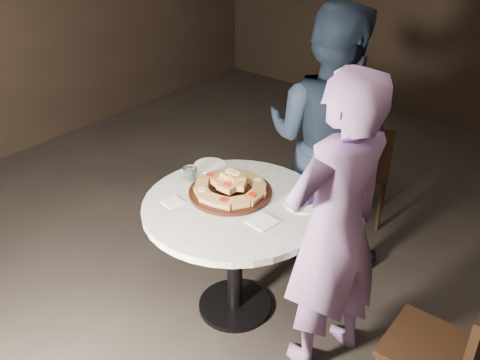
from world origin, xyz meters
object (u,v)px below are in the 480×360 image
(chair_far, at_px, (363,164))
(diner_navy, at_px, (327,139))
(serving_board, at_px, (230,192))
(chair_right, at_px, (450,346))
(water_glass, at_px, (190,174))
(diner_teal, at_px, (334,231))
(focaccia_pile, at_px, (231,185))
(table, at_px, (234,224))

(chair_far, xyz_separation_m, diner_navy, (-0.03, -0.51, 0.39))
(serving_board, distance_m, diner_navy, 0.81)
(chair_far, xyz_separation_m, chair_right, (1.17, -1.32, -0.01))
(chair_right, bearing_deg, serving_board, -92.49)
(water_glass, xyz_separation_m, diner_teal, (0.99, 0.01, 0.03))
(chair_far, distance_m, chair_right, 1.76)
(chair_far, height_order, diner_teal, diner_teal)
(focaccia_pile, bearing_deg, chair_right, -0.98)
(diner_navy, bearing_deg, table, 75.46)
(chair_far, relative_size, chair_right, 1.02)
(serving_board, xyz_separation_m, chair_right, (1.36, -0.02, -0.30))
(focaccia_pile, relative_size, chair_right, 0.50)
(chair_right, height_order, diner_navy, diner_navy)
(diner_navy, bearing_deg, chair_far, -103.15)
(serving_board, xyz_separation_m, diner_teal, (0.70, -0.02, 0.06))
(chair_right, xyz_separation_m, diner_navy, (-1.20, 0.81, 0.40))
(water_glass, bearing_deg, chair_far, 70.05)
(chair_far, relative_size, diner_teal, 0.51)
(table, height_order, serving_board, serving_board)
(table, height_order, focaccia_pile, focaccia_pile)
(water_glass, distance_m, chair_far, 1.45)
(chair_far, bearing_deg, serving_board, 60.62)
(serving_board, bearing_deg, diner_navy, 78.49)
(table, relative_size, chair_far, 1.31)
(table, relative_size, focaccia_pile, 2.64)
(table, relative_size, chair_right, 1.33)
(water_glass, xyz_separation_m, chair_right, (1.65, 0.01, -0.33))
(focaccia_pile, xyz_separation_m, chair_right, (1.36, -0.02, -0.35))
(diner_navy, bearing_deg, serving_board, 68.97)
(serving_board, height_order, focaccia_pile, focaccia_pile)
(chair_right, bearing_deg, water_glass, -91.22)
(focaccia_pile, distance_m, diner_teal, 0.70)
(focaccia_pile, relative_size, chair_far, 0.49)
(chair_right, distance_m, diner_navy, 1.50)
(chair_far, bearing_deg, focaccia_pile, 60.58)
(diner_teal, bearing_deg, serving_board, -73.81)
(water_glass, height_order, chair_right, water_glass)
(focaccia_pile, distance_m, diner_navy, 0.80)
(diner_teal, bearing_deg, chair_right, 108.25)
(table, distance_m, water_glass, 0.42)
(diner_navy, height_order, diner_teal, diner_navy)
(table, height_order, water_glass, water_glass)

